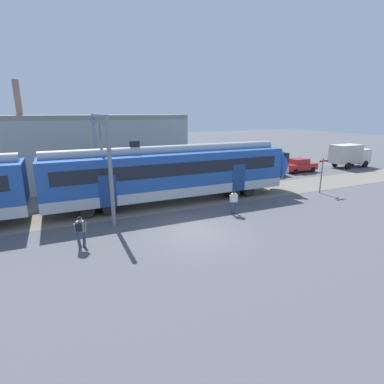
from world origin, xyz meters
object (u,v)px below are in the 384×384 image
at_px(box_truck, 350,155).
at_px(crossing_signal, 322,170).
at_px(pedestrian_white, 234,200).
at_px(pedestrian_grey, 80,229).
at_px(parked_car_red, 299,165).
at_px(parked_car_silver, 269,169).

xyz_separation_m(box_truck, crossing_signal, (-12.87, -7.61, 0.44)).
distance_m(pedestrian_white, crossing_signal, 9.74).
xyz_separation_m(pedestrian_grey, parked_car_red, (24.44, 10.64, -0.21)).
bearing_deg(parked_car_silver, crossing_signal, -93.45).
bearing_deg(box_truck, parked_car_silver, -178.93).
xyz_separation_m(parked_car_silver, parked_car_red, (4.65, 0.43, 0.00)).
bearing_deg(crossing_signal, parked_car_red, 56.87).
distance_m(parked_car_red, crossing_signal, 9.41).
bearing_deg(box_truck, crossing_signal, -149.40).
xyz_separation_m(parked_car_red, crossing_signal, (-5.10, -7.81, 1.23)).
distance_m(pedestrian_grey, box_truck, 33.86).
relative_size(pedestrian_white, parked_car_silver, 0.42).
height_order(pedestrian_grey, parked_car_silver, pedestrian_grey).
distance_m(pedestrian_grey, parked_car_silver, 22.26).
relative_size(pedestrian_white, crossing_signal, 0.56).
height_order(pedestrian_white, parked_car_red, pedestrian_white).
bearing_deg(parked_car_red, pedestrian_white, -147.39).
distance_m(pedestrian_white, parked_car_red, 17.40).
bearing_deg(parked_car_red, box_truck, -1.49).
bearing_deg(parked_car_red, parked_car_silver, -174.67).
height_order(parked_car_silver, box_truck, box_truck).
distance_m(pedestrian_white, parked_car_silver, 13.42).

